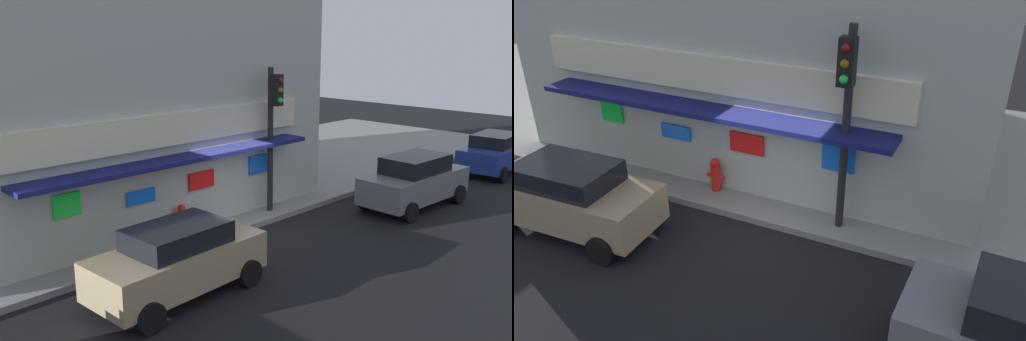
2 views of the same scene
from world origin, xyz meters
TOP-DOWN VIEW (x-y plane):
  - ground_plane at (0.00, 0.00)m, footprint 58.72×58.72m
  - sidewalk at (0.00, 5.16)m, footprint 39.15×10.31m
  - traffic_light at (1.63, 0.48)m, footprint 0.32×0.58m
  - fire_hydrant at (-1.75, 0.80)m, footprint 0.50×0.26m
  - trash_can at (0.12, 1.73)m, footprint 0.53×0.53m
  - pedestrian at (-4.24, 1.81)m, footprint 0.43×0.48m
  - potted_plant_by_doorway at (1.79, 1.80)m, footprint 0.72×0.72m
  - potted_plant_by_window at (-2.26, 2.96)m, footprint 0.80×0.80m
  - parked_car_tan at (-3.92, -1.89)m, footprint 4.12×2.05m

SIDE VIEW (x-z plane):
  - ground_plane at x=0.00m, z-range 0.00..0.00m
  - sidewalk at x=0.00m, z-range 0.00..0.17m
  - trash_can at x=0.12m, z-range 0.17..1.01m
  - fire_hydrant at x=-1.75m, z-range 0.15..1.04m
  - potted_plant_by_doorway at x=1.79m, z-range 0.23..1.28m
  - potted_plant_by_window at x=-2.26m, z-range 0.27..1.42m
  - parked_car_tan at x=-3.92m, z-range 0.03..1.70m
  - pedestrian at x=-4.24m, z-range 0.25..2.05m
  - traffic_light at x=1.63m, z-range 0.82..5.36m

